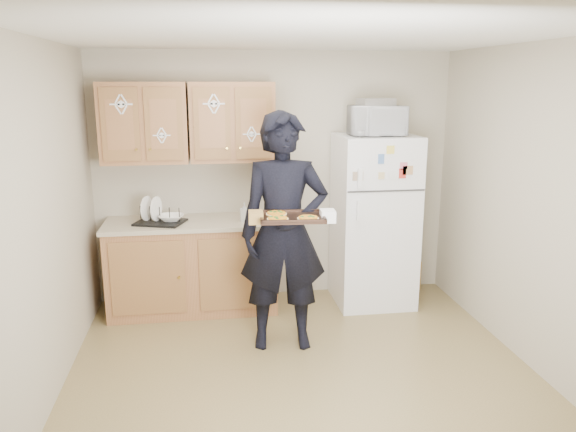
{
  "coord_description": "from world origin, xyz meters",
  "views": [
    {
      "loc": [
        -0.69,
        -3.82,
        2.21
      ],
      "look_at": [
        -0.06,
        0.45,
        1.17
      ],
      "focal_mm": 35.0,
      "sensor_mm": 36.0,
      "label": 1
    }
  ],
  "objects": [
    {
      "name": "floor",
      "position": [
        0.0,
        0.0,
        0.0
      ],
      "size": [
        3.6,
        3.6,
        0.0
      ],
      "primitive_type": "plane",
      "color": "brown",
      "rests_on": "ground"
    },
    {
      "name": "ceiling",
      "position": [
        0.0,
        0.0,
        2.5
      ],
      "size": [
        3.6,
        3.6,
        0.0
      ],
      "primitive_type": "plane",
      "color": "white",
      "rests_on": "wall_back"
    },
    {
      "name": "wall_back",
      "position": [
        0.0,
        1.8,
        1.25
      ],
      "size": [
        3.6,
        0.04,
        2.5
      ],
      "primitive_type": "cube",
      "color": "#AEA48D",
      "rests_on": "floor"
    },
    {
      "name": "wall_front",
      "position": [
        0.0,
        -1.8,
        1.25
      ],
      "size": [
        3.6,
        0.04,
        2.5
      ],
      "primitive_type": "cube",
      "color": "#AEA48D",
      "rests_on": "floor"
    },
    {
      "name": "wall_left",
      "position": [
        -1.8,
        0.0,
        1.25
      ],
      "size": [
        0.04,
        3.6,
        2.5
      ],
      "primitive_type": "cube",
      "color": "#AEA48D",
      "rests_on": "floor"
    },
    {
      "name": "wall_right",
      "position": [
        1.8,
        0.0,
        1.25
      ],
      "size": [
        0.04,
        3.6,
        2.5
      ],
      "primitive_type": "cube",
      "color": "#AEA48D",
      "rests_on": "floor"
    },
    {
      "name": "refrigerator",
      "position": [
        0.95,
        1.43,
        0.85
      ],
      "size": [
        0.75,
        0.7,
        1.7
      ],
      "primitive_type": "cube",
      "color": "white",
      "rests_on": "floor"
    },
    {
      "name": "base_cabinet",
      "position": [
        -0.85,
        1.48,
        0.43
      ],
      "size": [
        1.6,
        0.6,
        0.86
      ],
      "primitive_type": "cube",
      "color": "brown",
      "rests_on": "floor"
    },
    {
      "name": "countertop",
      "position": [
        -0.85,
        1.48,
        0.88
      ],
      "size": [
        1.64,
        0.64,
        0.04
      ],
      "primitive_type": "cube",
      "color": "tan",
      "rests_on": "base_cabinet"
    },
    {
      "name": "upper_cab_left",
      "position": [
        -1.25,
        1.61,
        1.83
      ],
      "size": [
        0.8,
        0.33,
        0.75
      ],
      "primitive_type": "cube",
      "color": "brown",
      "rests_on": "wall_back"
    },
    {
      "name": "upper_cab_right",
      "position": [
        -0.43,
        1.61,
        1.83
      ],
      "size": [
        0.8,
        0.33,
        0.75
      ],
      "primitive_type": "cube",
      "color": "brown",
      "rests_on": "wall_back"
    },
    {
      "name": "cereal_box",
      "position": [
        1.47,
        1.67,
        0.16
      ],
      "size": [
        0.2,
        0.07,
        0.32
      ],
      "primitive_type": "cube",
      "color": "#DFCE4E",
      "rests_on": "floor"
    },
    {
      "name": "person",
      "position": [
        -0.07,
        0.6,
        0.99
      ],
      "size": [
        0.75,
        0.52,
        1.98
      ],
      "primitive_type": "imported",
      "rotation": [
        0.0,
        0.0,
        -0.07
      ],
      "color": "black",
      "rests_on": "floor"
    },
    {
      "name": "baking_tray",
      "position": [
        -0.05,
        0.3,
        1.19
      ],
      "size": [
        0.51,
        0.39,
        0.04
      ],
      "primitive_type": "cube",
      "rotation": [
        0.0,
        0.0,
        -0.07
      ],
      "color": "black",
      "rests_on": "person"
    },
    {
      "name": "pizza_front_left",
      "position": [
        -0.17,
        0.22,
        1.21
      ],
      "size": [
        0.16,
        0.16,
        0.02
      ],
      "primitive_type": "cylinder",
      "color": "gold",
      "rests_on": "baking_tray"
    },
    {
      "name": "pizza_front_right",
      "position": [
        0.06,
        0.21,
        1.21
      ],
      "size": [
        0.16,
        0.16,
        0.02
      ],
      "primitive_type": "cylinder",
      "color": "gold",
      "rests_on": "baking_tray"
    },
    {
      "name": "pizza_back_left",
      "position": [
        -0.16,
        0.39,
        1.21
      ],
      "size": [
        0.16,
        0.16,
        0.02
      ],
      "primitive_type": "cylinder",
      "color": "gold",
      "rests_on": "baking_tray"
    },
    {
      "name": "microwave",
      "position": [
        0.93,
        1.38,
        1.84
      ],
      "size": [
        0.51,
        0.34,
        0.28
      ],
      "primitive_type": "imported",
      "rotation": [
        0.0,
        0.0,
        -0.0
      ],
      "color": "white",
      "rests_on": "refrigerator"
    },
    {
      "name": "foil_pan",
      "position": [
        0.92,
        1.41,
        2.01
      ],
      "size": [
        0.35,
        0.27,
        0.07
      ],
      "primitive_type": "cube",
      "rotation": [
        0.0,
        0.0,
        0.15
      ],
      "color": "silver",
      "rests_on": "microwave"
    },
    {
      "name": "dish_rack",
      "position": [
        -1.14,
        1.43,
        0.99
      ],
      "size": [
        0.52,
        0.45,
        0.17
      ],
      "primitive_type": "cube",
      "rotation": [
        0.0,
        0.0,
        -0.34
      ],
      "color": "black",
      "rests_on": "countertop"
    },
    {
      "name": "bowl",
      "position": [
        -1.03,
        1.43,
        0.95
      ],
      "size": [
        0.26,
        0.26,
        0.06
      ],
      "primitive_type": "imported",
      "rotation": [
        0.0,
        0.0,
        -0.11
      ],
      "color": "white",
      "rests_on": "dish_rack"
    },
    {
      "name": "soap_bottle",
      "position": [
        -0.34,
        1.41,
        0.99
      ],
      "size": [
        0.08,
        0.08,
        0.18
      ],
      "primitive_type": "imported",
      "rotation": [
        0.0,
        0.0,
        0.02
      ],
      "color": "white",
      "rests_on": "countertop"
    }
  ]
}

